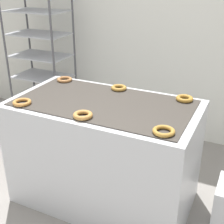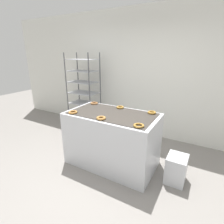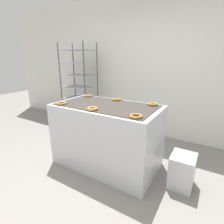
{
  "view_description": "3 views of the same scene",
  "coord_description": "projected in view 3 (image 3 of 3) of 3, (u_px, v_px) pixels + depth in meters",
  "views": [
    {
      "loc": [
        1.04,
        -1.35,
        1.89
      ],
      "look_at": [
        0.0,
        0.82,
        0.79
      ],
      "focal_mm": 50.0,
      "sensor_mm": 36.0,
      "label": 1
    },
    {
      "loc": [
        1.33,
        -1.66,
        1.87
      ],
      "look_at": [
        0.0,
        0.67,
        0.96
      ],
      "focal_mm": 28.0,
      "sensor_mm": 36.0,
      "label": 2
    },
    {
      "loc": [
        1.3,
        -1.32,
        1.56
      ],
      "look_at": [
        0.0,
        0.82,
        0.79
      ],
      "focal_mm": 28.0,
      "sensor_mm": 36.0,
      "label": 3
    }
  ],
  "objects": [
    {
      "name": "donut_far_right",
      "position": [
        153.0,
        104.0,
        2.41
      ],
      "size": [
        0.14,
        0.14,
        0.03
      ],
      "primitive_type": "torus",
      "color": "#AB782C",
      "rests_on": "fryer_machine"
    },
    {
      "name": "donut_near_right",
      "position": [
        136.0,
        116.0,
        1.92
      ],
      "size": [
        0.15,
        0.15,
        0.03
      ],
      "primitive_type": "torus",
      "color": "#A77830",
      "rests_on": "fryer_machine"
    },
    {
      "name": "donut_far_left",
      "position": [
        88.0,
        96.0,
        2.97
      ],
      "size": [
        0.14,
        0.14,
        0.03
      ],
      "primitive_type": "torus",
      "color": "#A86F3F",
      "rests_on": "fryer_machine"
    },
    {
      "name": "fryer_machine",
      "position": [
        107.0,
        135.0,
        2.58
      ],
      "size": [
        1.49,
        0.84,
        0.94
      ],
      "color": "silver",
      "rests_on": "ground_plane"
    },
    {
      "name": "ground_plane",
      "position": [
        78.0,
        189.0,
        2.18
      ],
      "size": [
        14.0,
        14.0,
        0.0
      ],
      "primitive_type": "plane",
      "color": "gray"
    },
    {
      "name": "donut_near_center",
      "position": [
        92.0,
        109.0,
        2.19
      ],
      "size": [
        0.14,
        0.14,
        0.03
      ],
      "primitive_type": "torus",
      "color": "#B37D3D",
      "rests_on": "fryer_machine"
    },
    {
      "name": "wall_back",
      "position": [
        146.0,
        67.0,
        3.5
      ],
      "size": [
        8.0,
        0.05,
        2.8
      ],
      "color": "silver",
      "rests_on": "ground_plane"
    },
    {
      "name": "glaze_bin",
      "position": [
        182.0,
        171.0,
        2.18
      ],
      "size": [
        0.28,
        0.33,
        0.43
      ],
      "color": "silver",
      "rests_on": "ground_plane"
    },
    {
      "name": "donut_near_left",
      "position": [
        62.0,
        103.0,
        2.47
      ],
      "size": [
        0.14,
        0.14,
        0.03
      ],
      "primitive_type": "torus",
      "color": "#B17635",
      "rests_on": "fryer_machine"
    },
    {
      "name": "baking_rack_cart",
      "position": [
        79.0,
        87.0,
        3.85
      ],
      "size": [
        0.7,
        0.46,
        1.88
      ],
      "color": "#4C4C51",
      "rests_on": "ground_plane"
    },
    {
      "name": "donut_far_center",
      "position": [
        117.0,
        99.0,
        2.7
      ],
      "size": [
        0.14,
        0.14,
        0.03
      ],
      "primitive_type": "torus",
      "color": "#AB7B32",
      "rests_on": "fryer_machine"
    }
  ]
}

